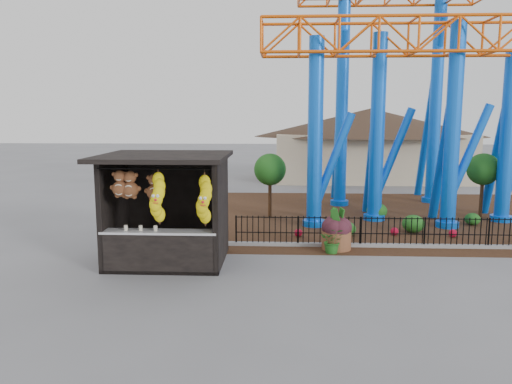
{
  "coord_description": "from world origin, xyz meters",
  "views": [
    {
      "loc": [
        0.19,
        -12.65,
        4.2
      ],
      "look_at": [
        -0.49,
        1.5,
        2.0
      ],
      "focal_mm": 35.0,
      "sensor_mm": 36.0,
      "label": 1
    }
  ],
  "objects_px": {
    "roller_coaster": "(403,58)",
    "potted_plant": "(333,240)",
    "terracotta_planter": "(336,240)",
    "prize_booth": "(166,211)"
  },
  "relations": [
    {
      "from": "prize_booth",
      "to": "terracotta_planter",
      "type": "distance_m",
      "value": 5.44
    },
    {
      "from": "prize_booth",
      "to": "potted_plant",
      "type": "distance_m",
      "value": 5.12
    },
    {
      "from": "prize_booth",
      "to": "roller_coaster",
      "type": "height_order",
      "value": "roller_coaster"
    },
    {
      "from": "terracotta_planter",
      "to": "roller_coaster",
      "type": "bearing_deg",
      "value": 60.5
    },
    {
      "from": "roller_coaster",
      "to": "terracotta_planter",
      "type": "xyz_separation_m",
      "value": [
        -3.13,
        -5.53,
        -6.14
      ]
    },
    {
      "from": "roller_coaster",
      "to": "potted_plant",
      "type": "xyz_separation_m",
      "value": [
        -3.29,
        -6.0,
        -6.04
      ]
    },
    {
      "from": "roller_coaster",
      "to": "potted_plant",
      "type": "distance_m",
      "value": 9.12
    },
    {
      "from": "terracotta_planter",
      "to": "prize_booth",
      "type": "bearing_deg",
      "value": -160.27
    },
    {
      "from": "prize_booth",
      "to": "roller_coaster",
      "type": "bearing_deg",
      "value": 42.05
    },
    {
      "from": "terracotta_planter",
      "to": "potted_plant",
      "type": "distance_m",
      "value": 0.51
    }
  ]
}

